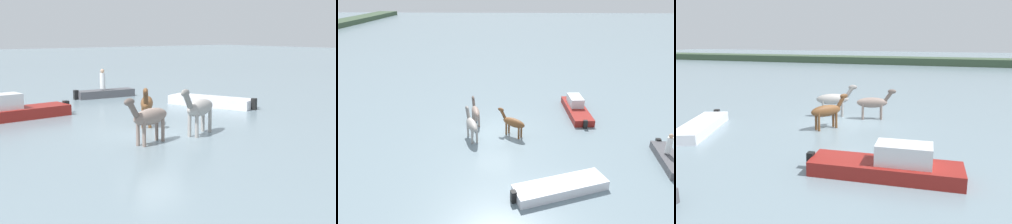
{
  "view_description": "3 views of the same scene",
  "coord_description": "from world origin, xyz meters",
  "views": [
    {
      "loc": [
        10.61,
        14.8,
        3.92
      ],
      "look_at": [
        -0.51,
        0.18,
        0.82
      ],
      "focal_mm": 50.4,
      "sensor_mm": 36.0,
      "label": 1
    },
    {
      "loc": [
        -18.72,
        -1.62,
        9.37
      ],
      "look_at": [
        0.63,
        -0.88,
        1.2
      ],
      "focal_mm": 32.16,
      "sensor_mm": 36.0,
      "label": 2
    },
    {
      "loc": [
        5.29,
        -16.62,
        4.62
      ],
      "look_at": [
        0.2,
        -0.99,
        0.86
      ],
      "focal_mm": 34.69,
      "sensor_mm": 36.0,
      "label": 3
    }
  ],
  "objects": [
    {
      "name": "ground_plane",
      "position": [
        0.0,
        0.0,
        0.0
      ],
      "size": [
        196.29,
        196.29,
        0.0
      ],
      "primitive_type": "plane",
      "color": "gray"
    },
    {
      "name": "distant_shoreline",
      "position": [
        0.0,
        42.98,
        0.0
      ],
      "size": [
        176.66,
        6.0,
        2.4
      ],
      "primitive_type": "cube",
      "color": "#394C36",
      "rests_on": "ground_plane"
    },
    {
      "name": "horse_rear_stallion",
      "position": [
        -0.57,
        -1.38,
        0.96
      ],
      "size": [
        1.63,
        2.0,
        1.75
      ],
      "rotation": [
        0.0,
        0.0,
        0.92
      ],
      "color": "brown",
      "rests_on": "ground_plane"
    },
    {
      "name": "horse_gray_outer",
      "position": [
        1.22,
        1.36,
        0.97
      ],
      "size": [
        2.27,
        0.99,
        1.76
      ],
      "rotation": [
        0.0,
        0.0,
        0.28
      ],
      "color": "gray",
      "rests_on": "ground_plane"
    },
    {
      "name": "horse_pinto_flank",
      "position": [
        -1.17,
        1.29,
        1.05
      ],
      "size": [
        2.4,
        1.29,
        1.9
      ],
      "rotation": [
        0.0,
        0.0,
        0.39
      ],
      "color": "#9E9993",
      "rests_on": "ground_plane"
    },
    {
      "name": "boat_motor_center",
      "position": [
        3.52,
        -6.33,
        0.32
      ],
      "size": [
        5.42,
        1.75,
        1.35
      ],
      "rotation": [
        0.0,
        0.0,
        0.06
      ],
      "color": "maroon",
      "rests_on": "ground_plane"
    },
    {
      "name": "boat_launch_far",
      "position": [
        -6.5,
        -3.8,
        0.17
      ],
      "size": [
        2.89,
        4.89,
        0.74
      ],
      "rotation": [
        0.0,
        0.0,
        5.07
      ],
      "color": "silver",
      "rests_on": "ground_plane"
    }
  ]
}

